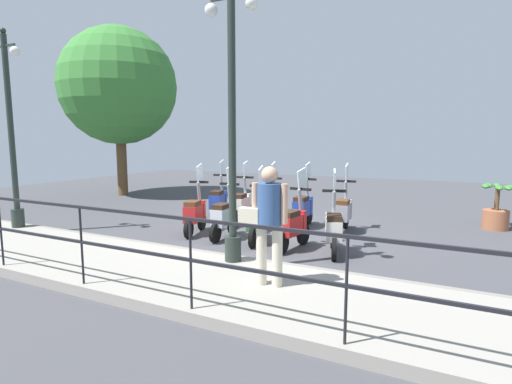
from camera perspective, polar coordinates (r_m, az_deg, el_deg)
ground_plane at (r=8.79m, az=2.34°, el=-6.18°), size 28.00×28.00×0.00m
promenade_walkway at (r=6.15m, az=-10.17°, el=-11.66°), size 2.20×20.00×0.15m
fence_railing at (r=5.16m, az=-17.42°, el=-6.00°), size 0.04×16.03×1.07m
lamp_post_near at (r=6.22m, az=-3.43°, el=7.65°), size 0.26×0.90×4.39m
lamp_post_far at (r=10.17m, az=-31.52°, el=6.13°), size 0.26×0.90×4.24m
pedestrian_with_bag at (r=5.24m, az=1.71°, el=-3.55°), size 0.35×0.64×1.59m
tree_large at (r=15.75m, az=-19.04°, el=14.05°), size 4.19×4.19×6.08m
potted_palm at (r=10.82m, az=31.10°, el=-2.26°), size 1.06×0.66×1.05m
scooter_near_0 at (r=7.41m, az=11.04°, el=-5.08°), size 1.20×0.55×1.54m
scooter_near_1 at (r=7.63m, az=5.31°, el=-4.61°), size 1.23×0.45×1.54m
scooter_near_2 at (r=8.07m, az=0.19°, el=-3.90°), size 1.22×0.51×1.54m
scooter_near_3 at (r=8.44m, az=-4.58°, el=-3.41°), size 1.23×0.44×1.54m
scooter_near_4 at (r=8.89m, az=-8.69°, el=-2.91°), size 1.21×0.52×1.54m
scooter_far_0 at (r=9.17m, az=12.40°, el=-2.68°), size 1.23×0.44×1.54m
scooter_far_1 at (r=9.51m, az=6.75°, el=-2.19°), size 1.23×0.44×1.54m
scooter_far_2 at (r=9.64m, az=2.02°, el=-2.02°), size 1.23×0.47×1.54m
scooter_far_3 at (r=9.90m, az=-2.11°, el=-1.76°), size 1.23×0.46×1.54m
scooter_far_4 at (r=10.53m, az=-5.38°, el=-1.22°), size 1.21×0.51×1.54m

